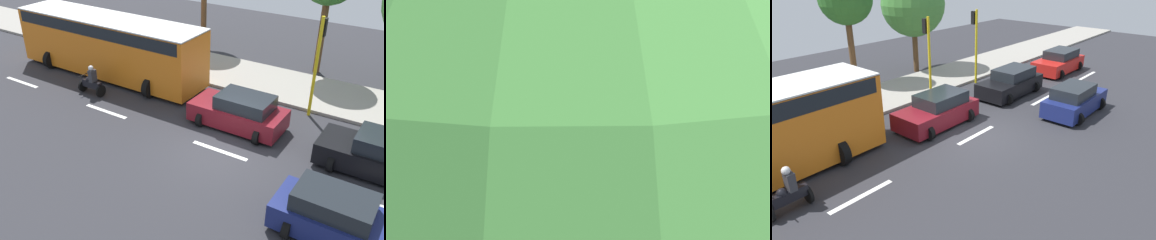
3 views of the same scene
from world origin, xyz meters
TOP-DOWN VIEW (x-y plane):
  - ground_plane at (0.00, 0.00)m, footprint 40.00×60.00m
  - sidewalk at (7.00, 0.00)m, footprint 4.00×60.00m
  - lane_stripe_north at (0.00, -6.00)m, footprint 0.20×2.40m
  - lane_stripe_mid at (0.00, 0.00)m, footprint 0.20×2.40m
  - lane_stripe_south at (0.00, 6.00)m, footprint 0.20×2.40m
  - lane_stripe_far_south at (0.00, 12.00)m, footprint 0.20×2.40m
  - car_dark_blue at (-2.15, -5.17)m, footprint 2.16×3.99m
  - car_maroon at (2.09, 0.26)m, footprint 2.27×4.02m
  - car_black at (1.87, -5.50)m, footprint 2.28×4.24m
  - city_bus at (3.41, 8.75)m, footprint 3.20×11.00m
  - motorcycle at (1.02, 7.83)m, footprint 0.60×1.30m
  - pedestrian_near_signal at (6.91, 7.32)m, footprint 0.40×0.24m
  - pedestrian_by_tree at (6.36, 5.71)m, footprint 0.40×0.24m
  - traffic_light_midblock at (4.85, -1.92)m, footprint 0.49×0.24m

SIDE VIEW (x-z plane):
  - ground_plane at x=0.00m, z-range -0.10..0.00m
  - lane_stripe_north at x=0.00m, z-range 0.00..0.01m
  - lane_stripe_mid at x=0.00m, z-range 0.00..0.01m
  - lane_stripe_south at x=0.00m, z-range 0.00..0.01m
  - lane_stripe_far_south at x=0.00m, z-range 0.00..0.01m
  - sidewalk at x=7.00m, z-range 0.00..0.15m
  - motorcycle at x=1.02m, z-range -0.12..1.41m
  - car_dark_blue at x=-2.15m, z-range -0.05..1.47m
  - car_maroon at x=2.09m, z-range -0.05..1.47m
  - car_black at x=1.87m, z-range -0.05..1.47m
  - pedestrian_near_signal at x=6.91m, z-range 0.21..1.90m
  - pedestrian_by_tree at x=6.36m, z-range 0.21..1.90m
  - city_bus at x=3.41m, z-range 0.27..3.43m
  - traffic_light_midblock at x=4.85m, z-range 0.68..5.18m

